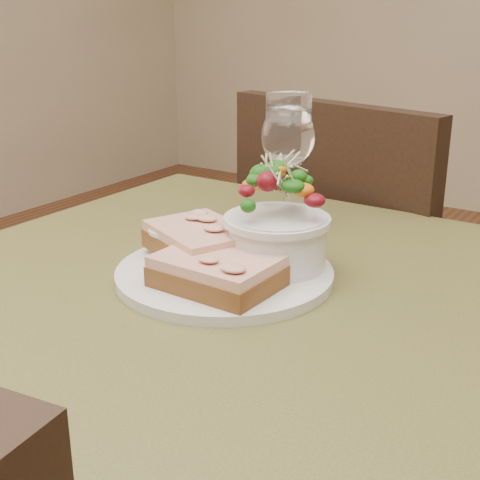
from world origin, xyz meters
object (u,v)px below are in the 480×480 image
Objects in this scene: wine_glass at (288,140)px; sandwich_back at (200,241)px; ramekin at (176,240)px; cafe_table at (235,372)px; sandwich_front at (217,271)px; salad_bowl at (277,218)px; chair_far at (369,381)px; dinner_plate at (224,274)px.

sandwich_back is at bearing -89.39° from wine_glass.
ramekin is (-0.04, -0.00, -0.01)m from sandwich_back.
cafe_table is 0.13m from sandwich_front.
salad_bowl is (0.12, 0.04, 0.04)m from ramekin.
cafe_table is 0.89× the size of chair_far.
wine_glass is (0.03, 0.21, 0.09)m from ramekin.
cafe_table is at bearing -72.98° from wine_glass.
dinner_plate is 0.08m from ramekin.
cafe_table is at bearing -39.32° from dinner_plate.
chair_far is at bearing 96.83° from cafe_table.
chair_far is (-0.07, 0.62, -0.36)m from cafe_table.
wine_glass reaches higher than cafe_table.
sandwich_front is at bearing -27.09° from ramekin.
chair_far is at bearing 86.72° from ramekin.
salad_bowl is at bearing -63.61° from wine_glass.
chair_far reaches higher than ramekin.
sandwich_back is at bearing 3.92° from ramekin.
ramekin is 0.48× the size of salad_bowl.
ramekin is (-0.08, 0.01, 0.03)m from dinner_plate.
wine_glass is (-0.00, 0.21, 0.09)m from sandwich_back.
sandwich_front is 1.04× the size of salad_bowl.
ramekin is at bearing 163.61° from cafe_table.
dinner_plate is at bearing 140.68° from cafe_table.
ramekin is (-0.03, -0.59, 0.49)m from chair_far.
chair_far is 14.69× the size of ramekin.
sandwich_front is 0.75× the size of wine_glass.
cafe_table is 6.08× the size of sandwich_front.
cafe_table is 0.72m from chair_far.
cafe_table is 0.12m from dinner_plate.
ramekin is at bearing -152.82° from sandwich_back.
dinner_plate is (-0.03, 0.03, 0.11)m from cafe_table.
sandwich_back is (-0.06, 0.05, 0.01)m from sandwich_front.
cafe_table is at bearing 109.15° from chair_far.
wine_glass reaches higher than sandwich_front.
sandwich_back is 0.88× the size of wine_glass.
chair_far is 3.53× the size of dinner_plate.
chair_far reaches higher than salad_bowl.
sandwich_back is at bearing 102.45° from chair_far.
dinner_plate is at bearing 117.33° from sandwich_front.
chair_far is at bearing 98.91° from salad_bowl.
cafe_table is at bearing -99.66° from salad_bowl.
dinner_plate is 4.16× the size of ramekin.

